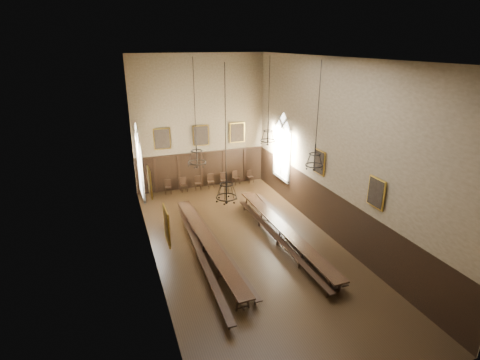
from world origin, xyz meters
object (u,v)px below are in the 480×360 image
chandelier_back_left (197,156)px  chair_6 (236,180)px  chair_1 (168,189)px  chair_2 (184,187)px  chandelier_back_right (268,135)px  chandelier_front_left (226,188)px  bench_right_outer (292,232)px  table_right (283,234)px  bench_right_inner (277,240)px  chair_3 (198,185)px  chandelier_front_right (315,158)px  table_left (208,246)px  chair_7 (250,179)px  chair_5 (224,182)px  bench_left_outer (199,254)px  bench_left_inner (218,246)px  chair_4 (211,184)px

chandelier_back_left → chair_6: bearing=55.2°
chair_1 → chair_2: chair_2 is taller
chandelier_back_right → chandelier_front_left: (-4.19, -5.63, -0.44)m
bench_right_outer → chair_2: 9.18m
chandelier_back_left → chair_1: bearing=96.5°
chair_2 → chair_6: 3.84m
table_right → bench_right_inner: (-0.46, -0.25, -0.11)m
chandelier_back_left → chandelier_front_left: (-0.16, -5.32, 0.25)m
chair_3 → chandelier_front_right: bearing=-69.0°
table_left → bench_right_outer: table_left is taller
chair_1 → chair_7: 5.98m
chair_1 → chair_5: chair_5 is taller
chair_7 → bench_right_inner: bearing=-111.7°
bench_left_outer → bench_left_inner: size_ratio=1.12×
table_right → chair_1: size_ratio=10.87×
bench_left_outer → chair_2: chair_2 is taller
chair_1 → chandelier_back_left: 7.19m
table_left → table_right: size_ratio=0.97×
chair_7 → chandelier_front_left: (-5.47, -11.39, 4.22)m
chandelier_back_left → table_left: bearing=-94.5°
chair_1 → chair_2: (1.07, 0.01, 0.01)m
chair_6 → chair_7: 1.08m
bench_left_inner → chandelier_back_right: 6.48m
table_left → chair_2: bearing=86.1°
table_left → bench_left_outer: table_left is taller
chair_7 → chandelier_front_left: size_ratio=0.18×
bench_left_inner → chair_5: size_ratio=9.68×
chandelier_front_left → chair_5: bearing=73.1°
chair_3 → chair_1: bearing=-171.5°
table_right → chandelier_back_left: chandelier_back_left is taller
bench_right_inner → chandelier_back_right: bearing=76.6°
table_left → bench_right_outer: 4.56m
chair_5 → chair_2: bearing=-169.5°
table_left → chair_5: 8.98m
chandelier_front_left → chandelier_front_right: size_ratio=1.15×
bench_left_inner → table_left: bearing=-175.4°
chair_1 → bench_left_inner: bearing=-74.1°
bench_left_inner → chair_2: chair_2 is taller
chair_4 → chandelier_front_left: 12.32m
chair_2 → table_right: bearing=-73.0°
bench_right_outer → chair_4: size_ratio=10.46×
chair_4 → chair_7: bearing=8.4°
chair_3 → chandelier_back_left: chandelier_back_left is taller
chair_2 → chair_6: chair_2 is taller
bench_left_inner → chair_2: 8.28m
table_right → chair_2: bearing=111.6°
table_left → chair_5: chair_5 is taller
chandelier_back_left → bench_left_inner: bearing=-81.4°
bench_left_outer → chair_7: bearing=55.6°
chair_5 → chair_7: (2.05, 0.12, -0.03)m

